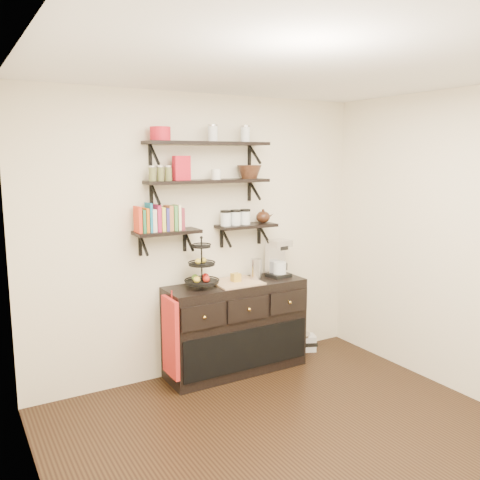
{
  "coord_description": "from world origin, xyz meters",
  "views": [
    {
      "loc": [
        -2.15,
        -2.65,
        2.11
      ],
      "look_at": [
        0.07,
        1.15,
        1.39
      ],
      "focal_mm": 38.0,
      "sensor_mm": 36.0,
      "label": 1
    }
  ],
  "objects_px": {
    "sideboard": "(236,327)",
    "fruit_stand": "(202,271)",
    "coffee_maker": "(277,259)",
    "radio": "(300,342)"
  },
  "relations": [
    {
      "from": "fruit_stand",
      "to": "coffee_maker",
      "type": "bearing_deg",
      "value": 1.51
    },
    {
      "from": "fruit_stand",
      "to": "coffee_maker",
      "type": "height_order",
      "value": "fruit_stand"
    },
    {
      "from": "sideboard",
      "to": "fruit_stand",
      "type": "relative_size",
      "value": 3.0
    },
    {
      "from": "fruit_stand",
      "to": "radio",
      "type": "relative_size",
      "value": 1.29
    },
    {
      "from": "sideboard",
      "to": "radio",
      "type": "xyz_separation_m",
      "value": [
        0.88,
        0.1,
        -0.36
      ]
    },
    {
      "from": "radio",
      "to": "sideboard",
      "type": "bearing_deg",
      "value": -149.67
    },
    {
      "from": "coffee_maker",
      "to": "fruit_stand",
      "type": "bearing_deg",
      "value": 176.62
    },
    {
      "from": "sideboard",
      "to": "fruit_stand",
      "type": "height_order",
      "value": "fruit_stand"
    },
    {
      "from": "sideboard",
      "to": "fruit_stand",
      "type": "xyz_separation_m",
      "value": [
        -0.36,
        0.0,
        0.61
      ]
    },
    {
      "from": "coffee_maker",
      "to": "radio",
      "type": "height_order",
      "value": "coffee_maker"
    }
  ]
}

